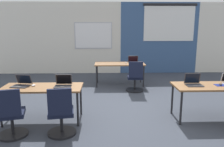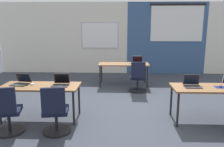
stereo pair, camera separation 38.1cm
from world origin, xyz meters
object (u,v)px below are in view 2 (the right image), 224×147
laptop_near_left_end (21,82)px  mouse_near_left_end (32,84)px  laptop_near_left_inner (61,83)px  desk_near_right (212,90)px  chair_near_left_inner (56,114)px  chair_near_left_end (7,114)px  laptop_far_right (138,62)px  mouse_near_right_end (221,86)px  desk_far_center (124,65)px  laptop_near_right_inner (192,84)px  desk_near_left (40,88)px  mouse_far_right (130,63)px  chair_far_right (138,79)px

laptop_near_left_end → mouse_near_left_end: (0.25, -0.02, -0.03)m
laptop_near_left_end → laptop_near_left_inner: bearing=6.8°
desk_near_right → chair_near_left_inner: bearing=-167.1°
chair_near_left_end → laptop_far_right: size_ratio=2.77×
mouse_near_left_end → chair_near_left_end: chair_near_left_end is taller
mouse_near_right_end → desk_far_center: bearing=124.3°
chair_near_left_inner → laptop_far_right: size_ratio=2.77×
desk_near_right → mouse_near_right_end: mouse_near_right_end is taller
desk_near_right → laptop_near_left_inner: laptop_near_left_inner is taller
laptop_near_right_inner → laptop_far_right: laptop_near_right_inner is taller
desk_near_left → laptop_near_left_end: (-0.43, 0.08, 0.11)m
chair_near_left_end → mouse_far_right: chair_near_left_end is taller
laptop_far_right → desk_near_left: bearing=-127.4°
chair_near_left_end → chair_far_right: same height
chair_far_right → mouse_near_right_end: 2.55m
chair_near_left_end → chair_near_left_inner: 0.86m
laptop_near_left_inner → mouse_near_right_end: laptop_near_left_inner is taller
desk_near_right → laptop_near_right_inner: size_ratio=4.84×
mouse_far_right → laptop_near_left_inner: bearing=-118.7°
mouse_far_right → chair_far_right: size_ratio=0.12×
desk_far_center → chair_near_left_inner: size_ratio=1.74×
chair_near_left_end → laptop_far_right: laptop_far_right is taller
chair_near_left_end → laptop_near_left_inner: bearing=-149.9°
chair_near_left_end → mouse_near_left_end: bearing=-116.9°
desk_far_center → laptop_far_right: 0.46m
laptop_near_right_inner → mouse_near_right_end: bearing=-3.0°
desk_near_left → laptop_near_left_end: size_ratio=4.21×
desk_far_center → laptop_near_left_inner: 3.07m
chair_near_left_end → mouse_near_right_end: chair_near_left_end is taller
laptop_near_left_inner → chair_near_left_inner: (0.07, -0.72, -0.39)m
mouse_near_right_end → chair_near_left_inner: bearing=-167.7°
desk_far_center → mouse_near_right_end: 3.39m
desk_near_left → desk_near_right: same height
mouse_near_left_end → mouse_near_right_end: 3.84m
laptop_near_left_end → mouse_near_right_end: 4.09m
chair_near_left_inner → mouse_near_right_end: bearing=-176.4°
mouse_near_right_end → laptop_near_left_end: bearing=179.0°
laptop_far_right → desk_near_right: bearing=-64.9°
laptop_near_right_inner → laptop_far_right: size_ratio=1.00×
desk_near_right → laptop_far_right: (-1.30, 2.83, 0.11)m
mouse_far_right → chair_near_left_end: bearing=-123.1°
laptop_near_right_inner → chair_near_left_end: laptop_near_right_inner is taller
laptop_near_left_inner → desk_near_right: bearing=-0.7°
laptop_far_right → mouse_far_right: size_ratio=3.02×
laptop_near_left_inner → laptop_far_right: laptop_near_left_inner is taller
desk_far_center → laptop_near_right_inner: 3.08m
desk_far_center → laptop_near_left_inner: size_ratio=4.84×
laptop_near_left_end → chair_near_left_end: 0.90m
laptop_far_right → mouse_far_right: (-0.24, -0.01, -0.03)m
laptop_near_left_inner → chair_near_left_inner: bearing=-84.5°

